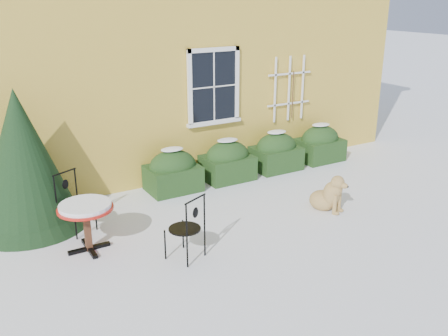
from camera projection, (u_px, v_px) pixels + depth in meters
ground at (254, 235)px, 8.38m from camera, size 80.00×80.00×0.00m
house at (107, 19)px, 13.00m from camera, size 12.40×8.40×6.40m
hedge_row at (252, 157)px, 11.11m from camera, size 4.95×0.80×0.91m
evergreen_shrub at (24, 173)px, 8.46m from camera, size 1.99×1.99×2.41m
bistro_table at (86, 212)px, 7.69m from camera, size 0.86×0.86×0.80m
patio_chair_near at (187, 227)px, 7.50m from camera, size 0.61×0.60×1.03m
patio_chair_far at (74, 202)px, 8.39m from camera, size 0.61×0.61×1.04m
dog at (329, 195)px, 9.26m from camera, size 0.62×0.82×0.74m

